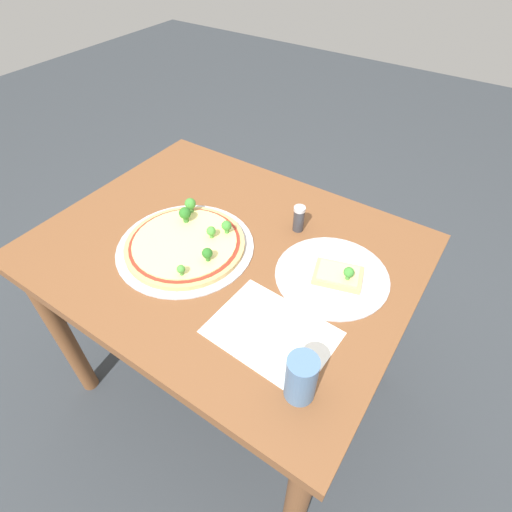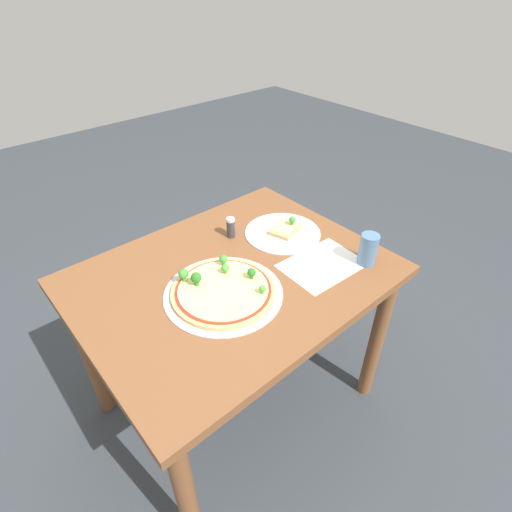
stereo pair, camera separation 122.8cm
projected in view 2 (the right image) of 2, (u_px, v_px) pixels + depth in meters
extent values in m
plane|color=#33383D|center=(238.00, 397.00, 1.85)|extent=(8.00, 8.00, 0.00)
cube|color=brown|center=(233.00, 277.00, 1.42)|extent=(1.06, 0.83, 0.04)
cylinder|color=brown|center=(264.00, 261.00, 2.10)|extent=(0.06, 0.06, 0.71)
cylinder|color=brown|center=(89.00, 355.00, 1.60)|extent=(0.06, 0.06, 0.71)
cylinder|color=brown|center=(377.00, 338.00, 1.67)|extent=(0.06, 0.06, 0.71)
cylinder|color=brown|center=(187.00, 499.00, 1.17)|extent=(0.06, 0.06, 0.71)
cylinder|color=#B7B7BC|center=(223.00, 293.00, 1.32)|extent=(0.39, 0.39, 0.00)
cylinder|color=tan|center=(223.00, 291.00, 1.31)|extent=(0.34, 0.34, 0.01)
cylinder|color=#A82D1E|center=(223.00, 289.00, 1.31)|extent=(0.32, 0.32, 0.00)
cylinder|color=#EFD684|center=(223.00, 289.00, 1.30)|extent=(0.30, 0.30, 0.00)
sphere|color=#3D8933|center=(223.00, 259.00, 1.39)|extent=(0.03, 0.03, 0.03)
cylinder|color=#488E3A|center=(224.00, 263.00, 1.40)|extent=(0.01, 0.01, 0.01)
sphere|color=#479338|center=(225.00, 268.00, 1.35)|extent=(0.03, 0.03, 0.03)
cylinder|color=#51973E|center=(225.00, 272.00, 1.36)|extent=(0.01, 0.01, 0.01)
sphere|color=#286B23|center=(252.00, 272.00, 1.33)|extent=(0.03, 0.03, 0.03)
cylinder|color=#37742D|center=(252.00, 277.00, 1.34)|extent=(0.01, 0.01, 0.01)
sphere|color=#3D8933|center=(183.00, 274.00, 1.32)|extent=(0.03, 0.03, 0.03)
cylinder|color=#488E3A|center=(184.00, 279.00, 1.33)|extent=(0.02, 0.02, 0.02)
sphere|color=#286B23|center=(196.00, 278.00, 1.30)|extent=(0.04, 0.04, 0.04)
cylinder|color=#37742D|center=(197.00, 283.00, 1.31)|extent=(0.02, 0.02, 0.02)
sphere|color=#479338|center=(262.00, 289.00, 1.27)|extent=(0.02, 0.02, 0.02)
cylinder|color=#51973E|center=(262.00, 292.00, 1.28)|extent=(0.01, 0.01, 0.01)
cylinder|color=#B7B7BC|center=(283.00, 233.00, 1.61)|extent=(0.31, 0.31, 0.00)
cube|color=tan|center=(286.00, 229.00, 1.61)|extent=(0.15, 0.12, 0.02)
cube|color=#EFD684|center=(286.00, 227.00, 1.60)|extent=(0.12, 0.10, 0.00)
sphere|color=#3D8933|center=(292.00, 220.00, 1.60)|extent=(0.03, 0.03, 0.03)
cylinder|color=#488E3A|center=(292.00, 224.00, 1.61)|extent=(0.01, 0.01, 0.01)
cylinder|color=#4C7099|center=(368.00, 249.00, 1.42)|extent=(0.06, 0.06, 0.12)
cylinder|color=#333338|center=(231.00, 229.00, 1.57)|extent=(0.03, 0.03, 0.07)
cylinder|color=#B2B2B7|center=(230.00, 220.00, 1.54)|extent=(0.03, 0.03, 0.01)
cube|color=white|center=(322.00, 265.00, 1.44)|extent=(0.30, 0.22, 0.00)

